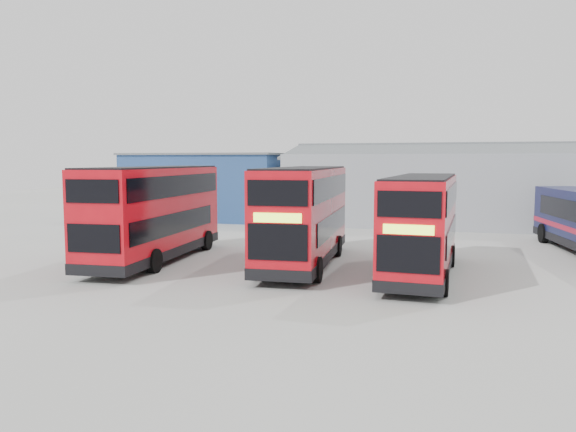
{
  "coord_description": "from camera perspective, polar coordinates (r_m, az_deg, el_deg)",
  "views": [
    {
      "loc": [
        4.43,
        -23.33,
        4.58
      ],
      "look_at": [
        -2.54,
        0.6,
        2.1
      ],
      "focal_mm": 35.0,
      "sensor_mm": 36.0,
      "label": 1
    }
  ],
  "objects": [
    {
      "name": "office_block",
      "position": [
        45.29,
        -7.78,
        3.1
      ],
      "size": [
        12.3,
        8.32,
        5.12
      ],
      "color": "navy",
      "rests_on": "ground"
    },
    {
      "name": "ground_plane",
      "position": [
        24.18,
        5.42,
        -5.26
      ],
      "size": [
        120.0,
        120.0,
        0.0
      ],
      "primitive_type": "plane",
      "color": "#989793",
      "rests_on": "ground"
    },
    {
      "name": "panel_van",
      "position": [
        42.85,
        -13.39,
        1.22
      ],
      "size": [
        4.05,
        5.97,
        2.44
      ],
      "rotation": [
        0.0,
        0.0,
        0.37
      ],
      "color": "white",
      "rests_on": "ground"
    },
    {
      "name": "double_decker_centre",
      "position": [
        24.48,
        1.67,
        -0.07
      ],
      "size": [
        3.12,
        10.26,
        4.28
      ],
      "rotation": [
        0.0,
        0.0,
        0.07
      ],
      "color": "red",
      "rests_on": "ground"
    },
    {
      "name": "double_decker_right",
      "position": [
        22.81,
        13.43,
        -1.03
      ],
      "size": [
        2.68,
        9.48,
        3.97
      ],
      "rotation": [
        0.0,
        0.0,
        -0.04
      ],
      "color": "red",
      "rests_on": "ground"
    },
    {
      "name": "double_decker_left",
      "position": [
        26.1,
        -13.38,
        0.16
      ],
      "size": [
        3.16,
        10.31,
        4.3
      ],
      "rotation": [
        0.0,
        0.0,
        3.21
      ],
      "color": "red",
      "rests_on": "ground"
    },
    {
      "name": "maintenance_shed",
      "position": [
        43.52,
        20.97,
        2.7
      ],
      "size": [
        30.5,
        12.0,
        5.89
      ],
      "color": "#969BA4",
      "rests_on": "ground"
    }
  ]
}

